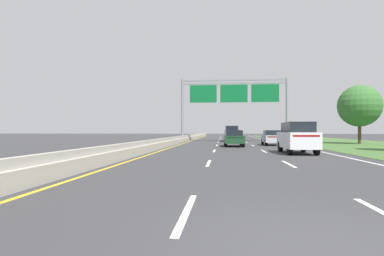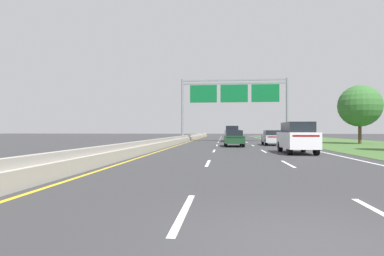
% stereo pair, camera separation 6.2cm
% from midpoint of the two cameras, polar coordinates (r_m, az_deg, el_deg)
% --- Properties ---
extents(ground_plane, '(220.00, 220.00, 0.00)m').
position_cam_midpoint_polar(ground_plane, '(39.53, 7.46, -2.69)').
color(ground_plane, '#333335').
extents(lane_striping, '(11.96, 106.00, 0.01)m').
position_cam_midpoint_polar(lane_striping, '(39.08, 7.48, -2.71)').
color(lane_striping, white).
rests_on(lane_striping, ground).
extents(grass_verge_right, '(14.00, 110.00, 0.02)m').
position_cam_midpoint_polar(grass_verge_right, '(42.29, 26.73, -2.49)').
color(grass_verge_right, '#3D602D').
rests_on(grass_verge_right, ground).
extents(median_barrier_concrete, '(0.60, 110.00, 0.85)m').
position_cam_midpoint_polar(median_barrier_concrete, '(39.88, -2.07, -2.16)').
color(median_barrier_concrete, '#A8A399').
rests_on(median_barrier_concrete, ground).
extents(overhead_sign_gantry, '(15.06, 0.42, 8.92)m').
position_cam_midpoint_polar(overhead_sign_gantry, '(45.20, 7.64, 5.67)').
color(overhead_sign_gantry, gray).
rests_on(overhead_sign_gantry, ground).
extents(pickup_truck_navy, '(2.03, 5.41, 2.20)m').
position_cam_midpoint_polar(pickup_truck_navy, '(44.27, 7.30, -1.06)').
color(pickup_truck_navy, '#161E47').
rests_on(pickup_truck_navy, ground).
extents(car_silver_right_lane_sedan, '(1.83, 4.41, 1.57)m').
position_cam_midpoint_polar(car_silver_right_lane_sedan, '(34.27, 14.32, -1.66)').
color(car_silver_right_lane_sedan, '#B2B5BA').
rests_on(car_silver_right_lane_sedan, ground).
extents(car_white_right_lane_suv, '(1.94, 4.71, 2.11)m').
position_cam_midpoint_polar(car_white_right_lane_suv, '(22.51, 18.49, -1.58)').
color(car_white_right_lane_suv, silver).
rests_on(car_white_right_lane_suv, ground).
extents(car_darkgreen_centre_lane_sedan, '(1.94, 4.45, 1.57)m').
position_cam_midpoint_polar(car_darkgreen_centre_lane_sedan, '(30.97, 7.61, -1.80)').
color(car_darkgreen_centre_lane_sedan, '#193D23').
rests_on(car_darkgreen_centre_lane_sedan, ground).
extents(roadside_tree_mid, '(4.77, 4.77, 6.76)m').
position_cam_midpoint_polar(roadside_tree_mid, '(41.04, 28.07, 3.54)').
color(roadside_tree_mid, '#4C3823').
rests_on(roadside_tree_mid, ground).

